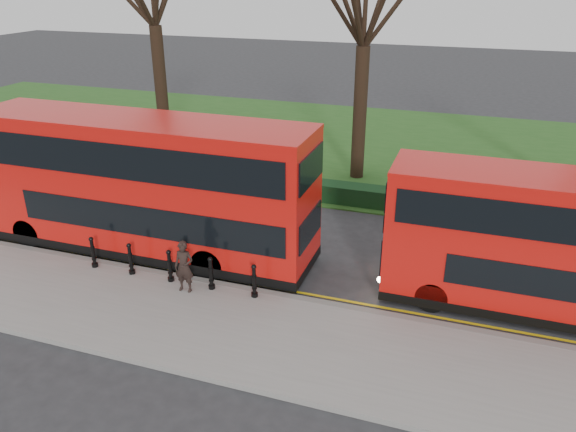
% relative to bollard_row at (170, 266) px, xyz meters
% --- Properties ---
extents(ground, '(120.00, 120.00, 0.00)m').
position_rel_bollard_row_xyz_m(ground, '(1.28, 1.35, -0.65)').
color(ground, '#28282B').
rests_on(ground, ground).
extents(pavement, '(60.00, 4.00, 0.15)m').
position_rel_bollard_row_xyz_m(pavement, '(1.28, -1.65, -0.57)').
color(pavement, gray).
rests_on(pavement, ground).
extents(kerb, '(60.00, 0.25, 0.16)m').
position_rel_bollard_row_xyz_m(kerb, '(1.28, 0.35, -0.57)').
color(kerb, slate).
rests_on(kerb, ground).
extents(grass_verge, '(60.00, 18.00, 0.06)m').
position_rel_bollard_row_xyz_m(grass_verge, '(1.28, 16.35, -0.62)').
color(grass_verge, '#24521B').
rests_on(grass_verge, ground).
extents(hedge, '(60.00, 0.90, 0.80)m').
position_rel_bollard_row_xyz_m(hedge, '(1.28, 8.15, -0.25)').
color(hedge, black).
rests_on(hedge, ground).
extents(yellow_line_outer, '(60.00, 0.10, 0.01)m').
position_rel_bollard_row_xyz_m(yellow_line_outer, '(1.28, 0.65, -0.64)').
color(yellow_line_outer, yellow).
rests_on(yellow_line_outer, ground).
extents(yellow_line_inner, '(60.00, 0.10, 0.01)m').
position_rel_bollard_row_xyz_m(yellow_line_inner, '(1.28, 0.85, -0.64)').
color(yellow_line_inner, yellow).
rests_on(yellow_line_inner, ground).
extents(bollard_row, '(5.67, 0.15, 1.00)m').
position_rel_bollard_row_xyz_m(bollard_row, '(0.00, 0.00, 0.00)').
color(bollard_row, black).
rests_on(bollard_row, pavement).
extents(bus_lead, '(11.57, 2.65, 4.60)m').
position_rel_bollard_row_xyz_m(bus_lead, '(-1.92, 1.88, 1.67)').
color(bus_lead, red).
rests_on(bus_lead, ground).
extents(pedestrian, '(0.61, 0.42, 1.60)m').
position_rel_bollard_row_xyz_m(pedestrian, '(0.70, -0.35, 0.30)').
color(pedestrian, black).
rests_on(pedestrian, pavement).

